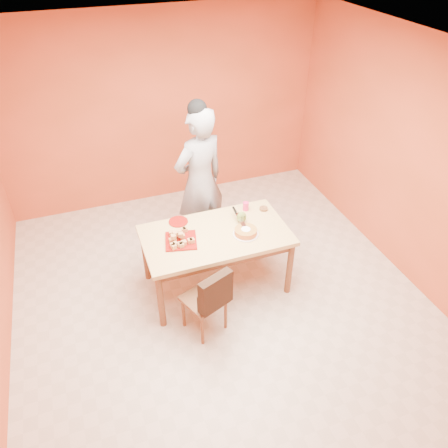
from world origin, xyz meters
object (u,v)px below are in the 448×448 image
object	(u,v)px
sponge_cake	(246,231)
egg_ornament	(242,217)
person	(200,182)
checker_tin	(264,209)
pastry_platter	(181,241)
red_dinner_plate	(178,222)
dining_table	(216,240)
magenta_glass	(246,206)
dining_chair	(204,299)

from	to	relation	value
sponge_cake	egg_ornament	world-z (taller)	egg_ornament
person	sponge_cake	world-z (taller)	person
egg_ornament	checker_tin	xyz separation A→B (m)	(0.34, 0.14, -0.06)
pastry_platter	red_dinner_plate	bearing A→B (deg)	79.54
person	red_dinner_plate	world-z (taller)	person
dining_table	person	bearing A→B (deg)	84.52
red_dinner_plate	pastry_platter	bearing A→B (deg)	-100.46
egg_ornament	person	bearing A→B (deg)	110.72
red_dinner_plate	checker_tin	bearing A→B (deg)	-5.80
magenta_glass	dining_table	bearing A→B (deg)	-146.64
person	sponge_cake	bearing A→B (deg)	84.15
sponge_cake	magenta_glass	bearing A→B (deg)	67.86
pastry_platter	checker_tin	bearing A→B (deg)	12.96
dining_chair	pastry_platter	distance (m)	0.68
person	magenta_glass	xyz separation A→B (m)	(0.40, -0.49, -0.14)
dining_table	magenta_glass	bearing A→B (deg)	33.36
dining_chair	checker_tin	distance (m)	1.35
dining_table	sponge_cake	distance (m)	0.35
pastry_platter	egg_ornament	xyz separation A→B (m)	(0.74, 0.10, 0.06)
magenta_glass	egg_ornament	bearing A→B (deg)	-122.99
red_dinner_plate	dining_table	bearing A→B (deg)	-46.62
dining_table	red_dinner_plate	world-z (taller)	red_dinner_plate
pastry_platter	dining_table	bearing A→B (deg)	0.26
egg_ornament	checker_tin	world-z (taller)	egg_ornament
sponge_cake	egg_ornament	xyz separation A→B (m)	(0.04, 0.23, 0.03)
pastry_platter	person	bearing A→B (deg)	59.87
dining_chair	sponge_cake	distance (m)	0.86
magenta_glass	checker_tin	world-z (taller)	magenta_glass
magenta_glass	checker_tin	size ratio (longest dim) A/B	1.02
dining_table	red_dinner_plate	size ratio (longest dim) A/B	7.31
person	egg_ornament	world-z (taller)	person
dining_table	egg_ornament	size ratio (longest dim) A/B	11.44
sponge_cake	magenta_glass	size ratio (longest dim) A/B	2.45
dining_chair	checker_tin	xyz separation A→B (m)	(1.01, 0.83, 0.33)
red_dinner_plate	checker_tin	world-z (taller)	checker_tin
checker_tin	pastry_platter	bearing A→B (deg)	-167.04
red_dinner_plate	sponge_cake	xyz separation A→B (m)	(0.63, -0.47, 0.03)
dining_table	red_dinner_plate	bearing A→B (deg)	133.38
person	magenta_glass	distance (m)	0.65
red_dinner_plate	magenta_glass	distance (m)	0.81
dining_table	dining_chair	bearing A→B (deg)	-119.09
person	red_dinner_plate	distance (m)	0.64
dining_chair	magenta_glass	xyz separation A→B (m)	(0.81, 0.91, 0.37)
dining_chair	egg_ornament	world-z (taller)	egg_ornament
dining_table	person	xyz separation A→B (m)	(0.08, 0.81, 0.28)
dining_chair	red_dinner_plate	distance (m)	0.99
red_dinner_plate	sponge_cake	bearing A→B (deg)	-36.72
red_dinner_plate	egg_ornament	distance (m)	0.72
egg_ornament	dining_table	bearing A→B (deg)	-163.12
dining_chair	checker_tin	bearing A→B (deg)	17.82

